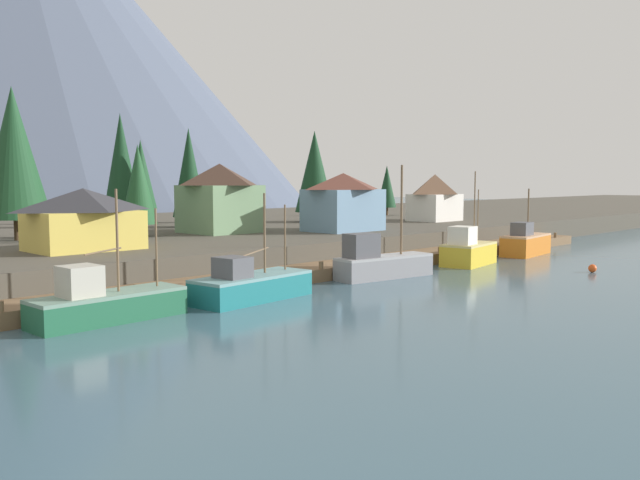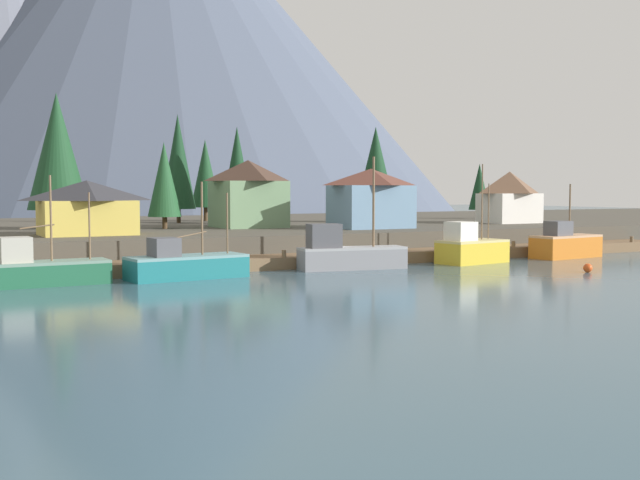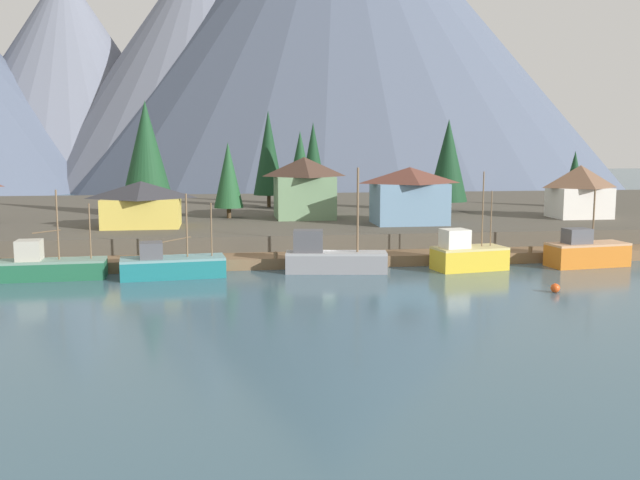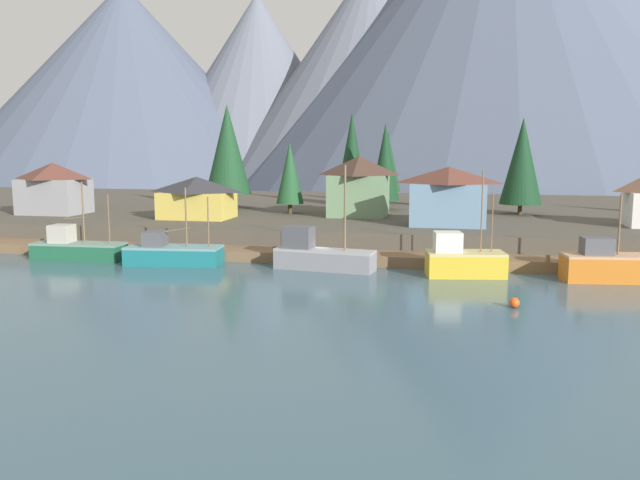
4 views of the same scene
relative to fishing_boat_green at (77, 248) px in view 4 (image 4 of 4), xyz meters
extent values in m
cube|color=#3D5B6B|center=(23.05, 21.66, -1.57)|extent=(400.00, 400.00, 1.00)
cube|color=brown|center=(23.05, 3.66, -0.57)|extent=(80.00, 4.00, 1.00)
cylinder|color=brown|center=(-4.95, 1.86, -0.27)|extent=(0.36, 0.36, 1.60)
cylinder|color=brown|center=(3.05, 1.86, -0.27)|extent=(0.36, 0.36, 1.60)
cylinder|color=brown|center=(11.05, 1.86, -0.27)|extent=(0.36, 0.36, 1.60)
cylinder|color=brown|center=(19.05, 1.86, -0.27)|extent=(0.36, 0.36, 1.60)
cylinder|color=brown|center=(27.05, 1.86, -0.27)|extent=(0.36, 0.36, 1.60)
cylinder|color=brown|center=(35.05, 1.86, -0.27)|extent=(0.36, 0.36, 1.60)
cylinder|color=brown|center=(43.05, 1.86, -0.27)|extent=(0.36, 0.36, 1.60)
cube|color=#4C473D|center=(23.05, 33.66, 0.18)|extent=(400.00, 56.00, 2.50)
cone|color=#4C566B|center=(-64.14, 131.09, 28.64)|extent=(110.37, 110.37, 59.43)
cone|color=slate|center=(-25.54, 142.01, 27.49)|extent=(74.14, 74.14, 57.12)
cone|color=slate|center=(11.09, 134.80, 30.83)|extent=(90.12, 90.12, 63.81)
cone|color=#4C566B|center=(47.00, 138.07, 43.17)|extent=(150.64, 150.64, 88.49)
cube|color=#1E5B3D|center=(0.23, 0.01, -0.35)|extent=(8.83, 3.04, 1.44)
cube|color=gray|center=(0.23, 0.01, 0.46)|extent=(8.83, 3.04, 0.20)
cube|color=#B2AD9E|center=(-1.45, -0.06, 1.41)|extent=(2.04, 2.01, 1.69)
cylinder|color=brown|center=(0.86, 0.03, 3.46)|extent=(0.15, 0.15, 5.80)
cylinder|color=brown|center=(3.42, 0.13, 2.88)|extent=(0.12, 0.12, 4.63)
cylinder|color=brown|center=(-0.03, 0.00, 2.91)|extent=(2.23, 0.19, 0.33)
cube|color=#196B70|center=(10.19, -0.50, -0.33)|extent=(8.90, 4.00, 1.49)
cube|color=#679496|center=(10.19, -0.50, 0.52)|extent=(8.90, 4.00, 0.20)
cube|color=#4C4C51|center=(8.44, -0.68, 1.29)|extent=(2.07, 2.19, 1.34)
cylinder|color=brown|center=(11.40, -0.37, 3.30)|extent=(0.15, 0.15, 5.36)
cylinder|color=brown|center=(13.45, -0.16, 2.89)|extent=(0.13, 0.13, 4.53)
cylinder|color=brown|center=(9.99, -0.52, 2.02)|extent=(3.52, 0.47, 0.68)
cube|color=gray|center=(24.20, -0.27, -0.27)|extent=(9.05, 3.61, 1.61)
cube|color=#9F9FA2|center=(24.20, -0.27, 0.64)|extent=(9.05, 3.61, 0.20)
cube|color=#4C4C51|center=(21.77, 0.09, 1.70)|extent=(2.77, 2.10, 1.92)
cylinder|color=brown|center=(26.02, -0.54, 4.41)|extent=(0.19, 0.19, 7.34)
cube|color=gold|center=(36.21, -0.57, -0.15)|extent=(6.78, 4.12, 1.85)
cube|color=tan|center=(36.21, -0.57, 0.87)|extent=(6.78, 4.12, 0.20)
cube|color=silver|center=(34.73, -0.83, 1.80)|extent=(2.52, 2.35, 1.65)
cylinder|color=brown|center=(37.40, -0.37, 4.31)|extent=(0.12, 0.12, 6.68)
cylinder|color=brown|center=(38.27, -0.22, 3.46)|extent=(0.10, 0.10, 4.97)
cube|color=#CC6B1E|center=(47.56, -0.36, -0.09)|extent=(7.69, 3.74, 1.96)
cube|color=tan|center=(47.56, -0.36, 0.99)|extent=(7.69, 3.74, 0.20)
cube|color=#4C4C51|center=(46.40, -0.51, 1.77)|extent=(2.50, 1.96, 1.36)
cylinder|color=brown|center=(48.03, -0.30, 3.51)|extent=(0.16, 0.16, 4.84)
cube|color=#6689A8|center=(34.52, 13.87, 3.63)|extent=(7.66, 5.45, 4.41)
pyramid|color=brown|center=(34.52, 13.87, 6.70)|extent=(8.05, 5.72, 1.73)
cube|color=gray|center=(-13.07, 16.27, 3.56)|extent=(7.29, 5.79, 4.27)
pyramid|color=brown|center=(-13.07, 16.27, 6.69)|extent=(7.66, 6.08, 1.99)
cube|color=#6B8E66|center=(23.98, 21.43, 3.86)|extent=(6.64, 6.71, 4.87)
pyramid|color=#422D23|center=(23.98, 21.43, 7.41)|extent=(6.97, 7.05, 2.21)
cube|color=gold|center=(6.13, 14.99, 2.94)|extent=(7.85, 5.62, 3.02)
pyramid|color=#2D2D33|center=(6.13, 14.99, 5.33)|extent=(8.24, 5.90, 1.77)
cylinder|color=#4C3823|center=(20.84, 35.84, 2.27)|extent=(0.50, 0.50, 1.69)
cone|color=#14381E|center=(20.84, 35.84, 8.77)|extent=(4.15, 4.15, 11.31)
cylinder|color=#4C3823|center=(25.57, 39.63, 2.31)|extent=(0.50, 0.50, 1.76)
cone|color=#194223|center=(25.57, 39.63, 7.48)|extent=(3.72, 3.72, 8.58)
cylinder|color=#4C3823|center=(43.00, 26.77, 2.08)|extent=(0.50, 0.50, 1.30)
cone|color=#14381E|center=(43.00, 26.77, 7.92)|extent=(5.03, 5.03, 10.38)
cylinder|color=#4C3823|center=(26.17, 30.13, 2.03)|extent=(0.50, 0.50, 1.20)
cone|color=#14381E|center=(26.17, 30.13, 7.68)|extent=(3.83, 3.83, 10.11)
cylinder|color=#4C3823|center=(5.61, 27.06, 2.40)|extent=(0.50, 0.50, 1.95)
cone|color=#194223|center=(5.61, 27.06, 9.26)|extent=(6.04, 6.04, 11.76)
cylinder|color=#4C3823|center=(15.25, 22.48, 2.05)|extent=(0.50, 0.50, 1.24)
cone|color=#1E4C28|center=(15.25, 22.48, 6.44)|extent=(3.41, 3.41, 7.54)
sphere|color=#E04C19|center=(39.28, -10.95, -0.72)|extent=(0.70, 0.70, 0.70)
camera|label=1|loc=(-17.73, -34.58, 6.89)|focal=37.63mm
camera|label=2|loc=(-7.24, -54.93, 5.36)|focal=43.68mm
camera|label=3|loc=(14.17, -61.03, 10.31)|focal=40.11mm
camera|label=4|loc=(35.15, -54.86, 9.57)|focal=36.31mm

